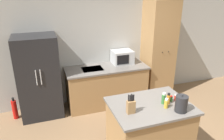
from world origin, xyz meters
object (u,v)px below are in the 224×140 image
(spice_bottle_amber_oil, at_px, (166,104))
(spice_bottle_orange_cap, at_px, (164,99))
(spice_bottle_green_herb, at_px, (178,103))
(knife_block, at_px, (131,106))
(microwave, at_px, (122,57))
(spice_bottle_short_red, at_px, (171,99))
(spice_bottle_pale_salt, at_px, (168,99))
(refrigerator, at_px, (39,77))
(fire_extinguisher, at_px, (15,109))
(pantry_cabinet, at_px, (158,50))
(kettle, at_px, (181,104))
(spice_bottle_tall_dark, at_px, (175,97))

(spice_bottle_amber_oil, xyz_separation_m, spice_bottle_orange_cap, (0.03, 0.12, 0.01))
(spice_bottle_orange_cap, bearing_deg, spice_bottle_green_herb, -34.39)
(knife_block, distance_m, spice_bottle_green_herb, 0.73)
(microwave, distance_m, spice_bottle_short_red, 1.92)
(spice_bottle_orange_cap, bearing_deg, spice_bottle_amber_oil, -103.21)
(spice_bottle_amber_oil, height_order, spice_bottle_pale_salt, spice_bottle_pale_salt)
(refrigerator, bearing_deg, knife_block, -58.51)
(fire_extinguisher, bearing_deg, pantry_cabinet, 0.23)
(spice_bottle_green_herb, relative_size, fire_extinguisher, 0.21)
(spice_bottle_green_herb, xyz_separation_m, kettle, (-0.05, -0.14, 0.07))
(knife_block, height_order, spice_bottle_tall_dark, knife_block)
(spice_bottle_green_herb, relative_size, kettle, 0.39)
(spice_bottle_short_red, distance_m, spice_bottle_amber_oil, 0.23)
(pantry_cabinet, bearing_deg, fire_extinguisher, -179.77)
(microwave, xyz_separation_m, spice_bottle_pale_salt, (-0.04, -1.97, -0.03))
(microwave, xyz_separation_m, spice_bottle_tall_dark, (0.12, -1.92, -0.06))
(knife_block, relative_size, kettle, 1.13)
(knife_block, bearing_deg, spice_bottle_short_red, 7.99)
(spice_bottle_tall_dark, relative_size, fire_extinguisher, 0.19)
(knife_block, distance_m, spice_bottle_amber_oil, 0.53)
(spice_bottle_pale_salt, bearing_deg, knife_block, -175.60)
(spice_bottle_pale_salt, height_order, fire_extinguisher, spice_bottle_pale_salt)
(spice_bottle_amber_oil, relative_size, kettle, 0.57)
(knife_block, xyz_separation_m, fire_extinguisher, (-1.72, 1.92, -0.83))
(pantry_cabinet, distance_m, spice_bottle_green_herb, 2.14)
(knife_block, xyz_separation_m, spice_bottle_green_herb, (0.73, -0.04, -0.06))
(spice_bottle_amber_oil, bearing_deg, refrigerator, 131.08)
(knife_block, relative_size, spice_bottle_orange_cap, 1.64)
(spice_bottle_tall_dark, xyz_separation_m, fire_extinguisher, (-2.51, 1.81, -0.77))
(pantry_cabinet, xyz_separation_m, spice_bottle_orange_cap, (-0.97, -1.86, -0.12))
(refrigerator, bearing_deg, spice_bottle_pale_salt, -46.05)
(spice_bottle_orange_cap, height_order, fire_extinguisher, spice_bottle_orange_cap)
(pantry_cabinet, height_order, kettle, pantry_cabinet)
(spice_bottle_short_red, xyz_separation_m, kettle, (-0.03, -0.28, 0.08))
(microwave, bearing_deg, spice_bottle_pale_salt, -91.28)
(microwave, relative_size, spice_bottle_tall_dark, 4.95)
(spice_bottle_green_herb, bearing_deg, spice_bottle_pale_salt, 139.39)
(spice_bottle_amber_oil, bearing_deg, knife_block, 175.37)
(microwave, relative_size, spice_bottle_orange_cap, 2.57)
(spice_bottle_tall_dark, bearing_deg, knife_block, -172.31)
(knife_block, height_order, spice_bottle_green_herb, knife_block)
(pantry_cabinet, height_order, spice_bottle_amber_oil, pantry_cabinet)
(knife_block, bearing_deg, microwave, 71.71)
(spice_bottle_green_herb, xyz_separation_m, spice_bottle_pale_salt, (-0.11, 0.09, 0.03))
(refrigerator, relative_size, spice_bottle_amber_oil, 11.37)
(microwave, xyz_separation_m, spice_bottle_amber_oil, (-0.14, -2.07, -0.04))
(kettle, bearing_deg, pantry_cabinet, 67.96)
(refrigerator, relative_size, microwave, 3.69)
(refrigerator, distance_m, fire_extinguisher, 0.84)
(pantry_cabinet, relative_size, spice_bottle_pale_salt, 13.32)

